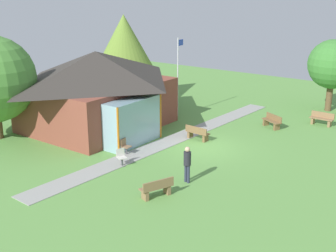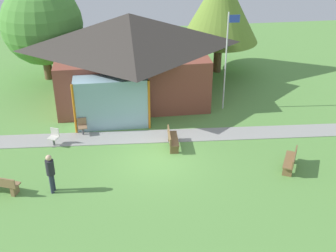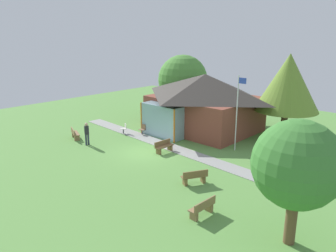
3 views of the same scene
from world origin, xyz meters
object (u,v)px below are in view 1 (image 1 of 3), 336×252
visitor_strolling_lawn (187,162)px  tree_behind_pavilion_right (124,45)px  bench_rear_near_path (197,133)px  bench_mid_right (272,121)px  flagpole (178,74)px  tree_far_east (333,64)px  patio_chair_west (121,158)px  bench_mid_left (157,188)px  bench_lawn_far_right (322,119)px  pavilion (98,89)px  patio_chair_porch_left (125,147)px

visitor_strolling_lawn → tree_behind_pavilion_right: size_ratio=0.26×
tree_behind_pavilion_right → bench_rear_near_path: bearing=-115.1°
bench_rear_near_path → tree_behind_pavilion_right: tree_behind_pavilion_right is taller
bench_mid_right → tree_behind_pavilion_right: (-0.42, 12.10, 4.01)m
bench_rear_near_path → flagpole: bearing=141.0°
flagpole → tree_far_east: flagpole is taller
patio_chair_west → visitor_strolling_lawn: (0.27, -3.81, 0.61)m
bench_mid_left → tree_behind_pavilion_right: tree_behind_pavilion_right is taller
bench_mid_right → visitor_strolling_lawn: (-10.20, -0.28, 0.62)m
flagpole → bench_mid_right: flagpole is taller
bench_mid_left → bench_mid_right: bearing=22.3°
bench_lawn_far_right → bench_mid_left: bearing=82.5°
patio_chair_west → tree_far_east: bearing=-171.0°
pavilion → bench_mid_left: 11.03m
flagpole → bench_rear_near_path: 5.80m
flagpole → tree_far_east: (7.65, -8.04, 0.39)m
bench_rear_near_path → bench_mid_left: same height
pavilion → bench_mid_left: size_ratio=5.96×
visitor_strolling_lawn → tree_far_east: (16.46, -1.36, 2.37)m
bench_lawn_far_right → tree_behind_pavilion_right: bearing=12.6°
pavilion → flagpole: flagpole is taller
bench_rear_near_path → patio_chair_west: size_ratio=1.77×
bench_rear_near_path → visitor_strolling_lawn: bearing=-58.6°
tree_behind_pavilion_right → bench_mid_left: bearing=-134.1°
flagpole → visitor_strolling_lawn: bearing=-142.8°
visitor_strolling_lawn → tree_far_east: tree_far_east is taller
patio_chair_west → visitor_strolling_lawn: 3.87m
bench_rear_near_path → pavilion: bearing=-163.3°
bench_rear_near_path → tree_behind_pavilion_right: size_ratio=0.23×
bench_rear_near_path → tree_behind_pavilion_right: bearing=158.2°
flagpole → bench_rear_near_path: size_ratio=3.57×
visitor_strolling_lawn → tree_behind_pavilion_right: tree_behind_pavilion_right is taller
bench_mid_left → bench_rear_near_path: bearing=41.7°
bench_mid_right → bench_mid_left: same height
bench_rear_near_path → bench_lawn_far_right: (7.30, -4.97, 0.00)m
tree_behind_pavilion_right → tree_far_east: tree_behind_pavilion_right is taller
bench_lawn_far_right → tree_far_east: 4.92m
tree_behind_pavilion_right → flagpole: bearing=-99.7°
bench_mid_right → bench_mid_left: bearing=118.8°
visitor_strolling_lawn → pavilion: bearing=-7.1°
bench_mid_right → patio_chair_porch_left: size_ratio=1.78×
bench_mid_right → tree_far_east: bearing=-76.2°
bench_mid_right → bench_mid_left: size_ratio=0.98×
bench_mid_right → tree_far_east: size_ratio=0.30×
bench_mid_left → visitor_strolling_lawn: (2.04, -0.19, 0.62)m
patio_chair_porch_left → tree_far_east: bearing=153.3°
flagpole → bench_lawn_far_right: (3.82, -8.81, -2.60)m
flagpole → bench_lawn_far_right: 9.94m
pavilion → bench_rear_near_path: bearing=-76.5°
bench_mid_left → patio_chair_west: patio_chair_west is taller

